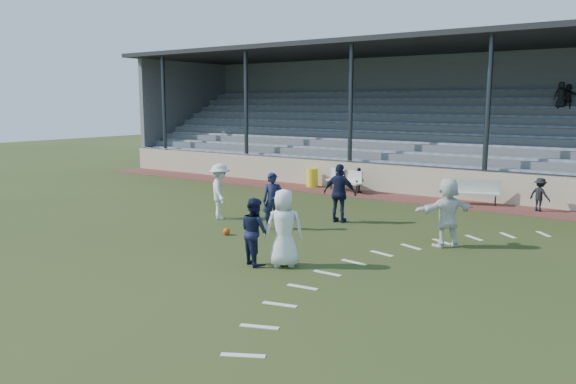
{
  "coord_description": "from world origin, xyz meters",
  "views": [
    {
      "loc": [
        9.21,
        -10.65,
        3.87
      ],
      "look_at": [
        0.0,
        2.5,
        1.3
      ],
      "focal_mm": 35.0,
      "sensor_mm": 36.0,
      "label": 1
    }
  ],
  "objects_px": {
    "bench_right": "(473,190)",
    "player_white_lead": "(284,228)",
    "football": "(227,231)",
    "player_navy_lead": "(273,201)",
    "bench_left": "(345,178)",
    "trash_bin": "(312,178)"
  },
  "relations": [
    {
      "from": "bench_right",
      "to": "player_navy_lead",
      "type": "relative_size",
      "value": 1.15
    },
    {
      "from": "bench_left",
      "to": "football",
      "type": "bearing_deg",
      "value": -63.95
    },
    {
      "from": "player_white_lead",
      "to": "bench_left",
      "type": "bearing_deg",
      "value": -107.67
    },
    {
      "from": "bench_right",
      "to": "player_white_lead",
      "type": "distance_m",
      "value": 10.85
    },
    {
      "from": "bench_right",
      "to": "player_white_lead",
      "type": "bearing_deg",
      "value": -114.68
    },
    {
      "from": "player_white_lead",
      "to": "player_navy_lead",
      "type": "relative_size",
      "value": 1.06
    },
    {
      "from": "trash_bin",
      "to": "bench_left",
      "type": "bearing_deg",
      "value": -8.94
    },
    {
      "from": "bench_left",
      "to": "bench_right",
      "type": "xyz_separation_m",
      "value": [
        5.56,
        0.0,
        0.0
      ]
    },
    {
      "from": "bench_right",
      "to": "football",
      "type": "xyz_separation_m",
      "value": [
        -4.42,
        -9.16,
        -0.48
      ]
    },
    {
      "from": "bench_right",
      "to": "player_white_lead",
      "type": "relative_size",
      "value": 1.09
    },
    {
      "from": "trash_bin",
      "to": "player_navy_lead",
      "type": "height_order",
      "value": "player_navy_lead"
    },
    {
      "from": "player_navy_lead",
      "to": "football",
      "type": "bearing_deg",
      "value": -150.39
    },
    {
      "from": "trash_bin",
      "to": "football",
      "type": "distance_m",
      "value": 9.94
    },
    {
      "from": "football",
      "to": "player_navy_lead",
      "type": "xyz_separation_m",
      "value": [
        0.65,
        1.42,
        0.77
      ]
    },
    {
      "from": "trash_bin",
      "to": "bench_right",
      "type": "bearing_deg",
      "value": -2.27
    },
    {
      "from": "bench_left",
      "to": "trash_bin",
      "type": "xyz_separation_m",
      "value": [
        -1.9,
        0.3,
        -0.14
      ]
    },
    {
      "from": "bench_left",
      "to": "football",
      "type": "xyz_separation_m",
      "value": [
        1.14,
        -9.16,
        -0.48
      ]
    },
    {
      "from": "football",
      "to": "player_navy_lead",
      "type": "bearing_deg",
      "value": 65.34
    },
    {
      "from": "bench_left",
      "to": "player_navy_lead",
      "type": "bearing_deg",
      "value": -58.01
    },
    {
      "from": "bench_left",
      "to": "bench_right",
      "type": "height_order",
      "value": "same"
    },
    {
      "from": "player_white_lead",
      "to": "player_navy_lead",
      "type": "distance_m",
      "value": 3.99
    },
    {
      "from": "bench_right",
      "to": "player_white_lead",
      "type": "xyz_separation_m",
      "value": [
        -1.19,
        -10.78,
        0.35
      ]
    }
  ]
}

